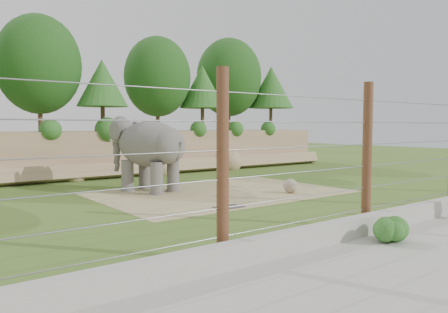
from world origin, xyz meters
TOP-DOWN VIEW (x-y plane):
  - ground at (0.00, 0.00)m, footprint 90.00×90.00m
  - back_embankment at (0.59, 12.68)m, footprint 30.00×5.52m
  - dirt_patch at (0.50, 3.00)m, footprint 10.00×7.00m
  - drain_grate at (-1.32, 0.01)m, footprint 1.00×0.60m
  - elephant at (-1.68, 4.98)m, footprint 2.83×4.23m
  - stone_ball at (2.69, 0.97)m, footprint 0.60×0.60m
  - retaining_wall at (0.00, -5.00)m, footprint 26.00×0.35m
  - barrier_fence at (0.00, -4.50)m, footprint 20.26×0.26m
  - walkway_shrub at (-1.00, -5.80)m, footprint 0.65×0.65m

SIDE VIEW (x-z plane):
  - ground at x=0.00m, z-range 0.00..0.00m
  - dirt_patch at x=0.50m, z-range 0.00..0.02m
  - drain_grate at x=-1.32m, z-range 0.02..0.05m
  - retaining_wall at x=0.00m, z-range 0.00..0.50m
  - stone_ball at x=2.69m, z-range 0.02..0.62m
  - walkway_shrub at x=-1.00m, z-range 0.01..0.66m
  - elephant at x=-1.68m, z-range 0.00..3.15m
  - barrier_fence at x=0.00m, z-range 0.00..4.00m
  - back_embankment at x=0.59m, z-range -0.42..8.35m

